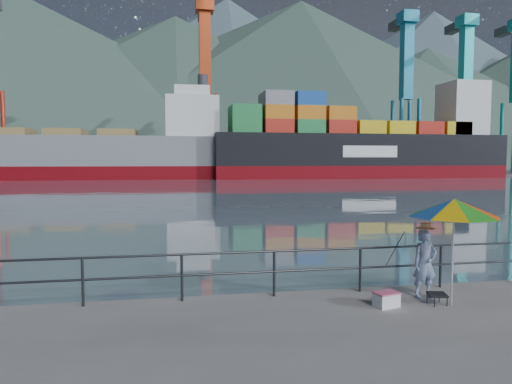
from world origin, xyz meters
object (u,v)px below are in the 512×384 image
(fisherman, at_px, (425,264))
(bulk_carrier, at_px, (97,154))
(beach_umbrella, at_px, (454,208))
(cooler_bag, at_px, (386,300))
(container_ship, at_px, (368,144))

(fisherman, distance_m, bulk_carrier, 75.35)
(beach_umbrella, distance_m, cooler_bag, 2.33)
(cooler_bag, bearing_deg, beach_umbrella, -20.51)
(cooler_bag, height_order, bulk_carrier, bulk_carrier)
(beach_umbrella, height_order, cooler_bag, beach_umbrella)
(beach_umbrella, xyz_separation_m, container_ship, (29.56, 70.89, 3.87))
(bulk_carrier, xyz_separation_m, container_ship, (48.27, -2.69, 1.84))
(fisherman, height_order, container_ship, container_ship)
(fisherman, xyz_separation_m, beach_umbrella, (0.27, -0.59, 1.27))
(fisherman, bearing_deg, beach_umbrella, -66.07)
(cooler_bag, relative_size, container_ship, 0.01)
(fisherman, height_order, beach_umbrella, beach_umbrella)
(beach_umbrella, relative_size, cooler_bag, 4.70)
(fisherman, relative_size, bulk_carrier, 0.03)
(beach_umbrella, xyz_separation_m, cooler_bag, (-1.37, 0.14, -1.88))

